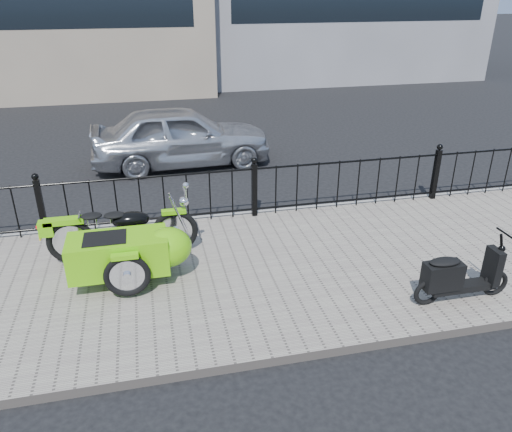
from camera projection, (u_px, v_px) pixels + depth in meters
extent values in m
plane|color=black|center=(273.00, 256.00, 7.79)|extent=(120.00, 120.00, 0.00)
cube|color=gray|center=(281.00, 269.00, 7.32)|extent=(30.00, 3.80, 0.12)
cube|color=gray|center=(253.00, 215.00, 9.03)|extent=(30.00, 0.10, 0.12)
cylinder|color=black|center=(254.00, 169.00, 8.52)|extent=(14.00, 0.04, 0.04)
cylinder|color=black|center=(254.00, 209.00, 8.83)|extent=(14.00, 0.04, 0.04)
cube|color=black|center=(41.00, 208.00, 7.98)|extent=(0.09, 0.09, 0.96)
sphere|color=black|center=(35.00, 177.00, 7.75)|extent=(0.11, 0.11, 0.11)
cube|color=black|center=(254.00, 190.00, 8.68)|extent=(0.09, 0.09, 0.96)
sphere|color=black|center=(254.00, 161.00, 8.45)|extent=(0.11, 0.11, 0.11)
cube|color=black|center=(435.00, 175.00, 9.39)|extent=(0.09, 0.09, 0.96)
sphere|color=black|center=(440.00, 147.00, 9.16)|extent=(0.11, 0.11, 0.11)
cube|color=black|center=(363.00, 8.00, 19.43)|extent=(10.50, 0.06, 1.00)
torus|color=black|center=(175.00, 231.00, 7.53)|extent=(0.69, 0.09, 0.69)
torus|color=black|center=(71.00, 242.00, 7.23)|extent=(0.69, 0.09, 0.69)
torus|color=black|center=(127.00, 276.00, 6.38)|extent=(0.60, 0.08, 0.60)
cube|color=gray|center=(124.00, 235.00, 7.37)|extent=(0.34, 0.22, 0.24)
cylinder|color=black|center=(125.00, 240.00, 7.40)|extent=(1.40, 0.04, 0.04)
ellipsoid|color=black|center=(131.00, 220.00, 7.29)|extent=(0.54, 0.29, 0.26)
cylinder|color=silver|center=(185.00, 193.00, 7.30)|extent=(0.03, 0.56, 0.03)
cylinder|color=silver|center=(178.00, 212.00, 7.41)|extent=(0.25, 0.04, 0.59)
sphere|color=silver|center=(184.00, 201.00, 7.36)|extent=(0.15, 0.15, 0.15)
cube|color=#66C90B|center=(174.00, 212.00, 7.39)|extent=(0.36, 0.12, 0.06)
cube|color=#66C90B|center=(64.00, 221.00, 7.07)|extent=(0.55, 0.16, 0.08)
ellipsoid|color=black|center=(114.00, 215.00, 7.21)|extent=(0.31, 0.22, 0.08)
ellipsoid|color=black|center=(91.00, 216.00, 7.13)|extent=(0.31, 0.22, 0.08)
sphere|color=red|center=(38.00, 227.00, 7.03)|extent=(0.07, 0.07, 0.07)
cube|color=gold|center=(40.00, 236.00, 7.19)|extent=(0.02, 0.14, 0.10)
cube|color=#66C90B|center=(119.00, 254.00, 6.65)|extent=(1.30, 0.62, 0.50)
ellipsoid|color=#66C90B|center=(168.00, 247.00, 6.77)|extent=(0.65, 0.60, 0.54)
cube|color=black|center=(105.00, 240.00, 6.53)|extent=(0.55, 0.43, 0.06)
cube|color=#66C90B|center=(125.00, 256.00, 6.26)|extent=(0.34, 0.11, 0.06)
torus|color=black|center=(495.00, 283.00, 6.53)|extent=(0.37, 0.06, 0.37)
torus|color=black|center=(427.00, 292.00, 6.34)|extent=(0.37, 0.06, 0.37)
cube|color=black|center=(462.00, 287.00, 6.43)|extent=(0.89, 0.20, 0.09)
cube|color=black|center=(443.00, 276.00, 6.28)|extent=(0.49, 0.23, 0.36)
ellipsoid|color=black|center=(445.00, 262.00, 6.19)|extent=(0.42, 0.21, 0.08)
cube|color=black|center=(493.00, 266.00, 6.40)|extent=(0.11, 0.27, 0.49)
cylinder|color=black|center=(502.00, 247.00, 6.30)|extent=(0.14, 0.04, 0.40)
cylinder|color=black|center=(507.00, 235.00, 6.24)|extent=(0.03, 0.39, 0.03)
torus|color=black|center=(159.00, 250.00, 7.02)|extent=(0.67, 0.30, 0.68)
imported|color=silver|center=(181.00, 136.00, 11.44)|extent=(4.11, 1.78, 1.38)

